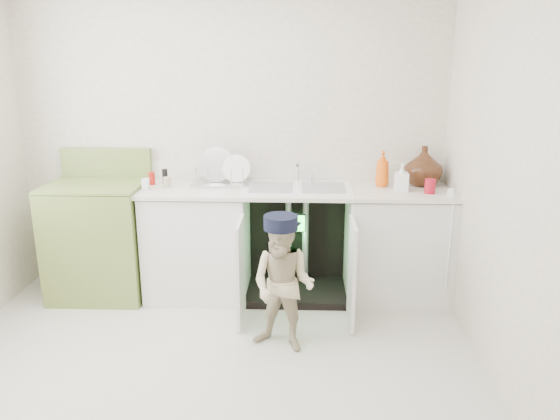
# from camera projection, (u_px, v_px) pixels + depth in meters

# --- Properties ---
(ground) EXTENTS (3.50, 3.50, 0.00)m
(ground) POSITION_uv_depth(u_px,v_px,m) (206.00, 374.00, 3.38)
(ground) COLOR beige
(ground) RESTS_ON ground
(room_shell) EXTENTS (6.00, 5.50, 1.26)m
(room_shell) POSITION_uv_depth(u_px,v_px,m) (197.00, 177.00, 3.04)
(room_shell) COLOR silver
(room_shell) RESTS_ON ground
(counter_run) EXTENTS (2.44, 1.02, 1.21)m
(counter_run) POSITION_uv_depth(u_px,v_px,m) (300.00, 239.00, 4.39)
(counter_run) COLOR silver
(counter_run) RESTS_ON ground
(avocado_stove) EXTENTS (0.75, 0.65, 1.16)m
(avocado_stove) POSITION_uv_depth(u_px,v_px,m) (101.00, 237.00, 4.43)
(avocado_stove) COLOR olive
(avocado_stove) RESTS_ON ground
(repair_worker) EXTENTS (0.53, 0.77, 0.92)m
(repair_worker) POSITION_uv_depth(u_px,v_px,m) (283.00, 283.00, 3.56)
(repair_worker) COLOR beige
(repair_worker) RESTS_ON ground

